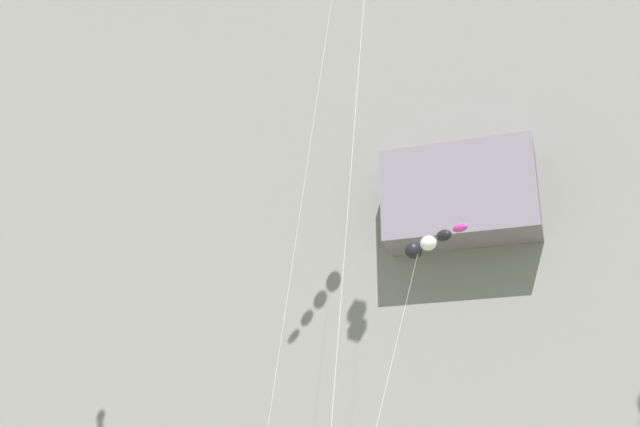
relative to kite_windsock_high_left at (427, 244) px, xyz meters
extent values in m
cube|color=slate|center=(0.81, 20.72, 22.13)|extent=(180.00, 24.21, 75.85)
cube|color=slate|center=(0.81, 8.02, 5.20)|extent=(8.67, 4.66, 5.57)
cylinder|color=silver|center=(-0.68, -10.74, -0.29)|extent=(1.12, 5.13, 30.79)
cylinder|color=silver|center=(-4.73, -5.20, -1.15)|extent=(2.94, 2.80, 29.06)
ellipsoid|color=black|center=(-0.76, 0.58, -0.04)|extent=(1.25, 1.24, 0.91)
ellipsoid|color=white|center=(0.08, -0.05, 0.03)|extent=(1.15, 1.10, 0.76)
ellipsoid|color=black|center=(0.92, -0.67, 0.10)|extent=(1.04, 0.97, 0.60)
ellipsoid|color=#CC3399|center=(1.76, -1.30, 0.16)|extent=(0.94, 0.84, 0.44)
cylinder|color=silver|center=(-1.95, -2.28, -7.96)|extent=(2.89, 5.36, 15.45)
camera|label=1|loc=(6.00, -35.34, -12.26)|focal=44.78mm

